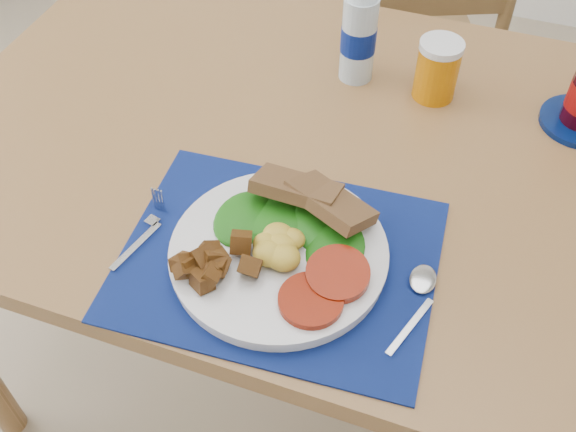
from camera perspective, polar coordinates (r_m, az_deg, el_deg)
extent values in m
cube|color=brown|center=(1.16, 4.07, 5.21)|extent=(1.40, 0.90, 0.04)
cylinder|color=brown|center=(1.89, -12.09, 8.89)|extent=(0.06, 0.06, 0.71)
cube|color=brown|center=(1.99, 10.45, 13.13)|extent=(0.51, 0.50, 0.04)
cylinder|color=brown|center=(2.27, 13.15, 11.07)|extent=(0.03, 0.03, 0.38)
cylinder|color=brown|center=(2.20, 4.67, 11.02)|extent=(0.03, 0.03, 0.38)
cylinder|color=brown|center=(2.04, 14.99, 5.70)|extent=(0.03, 0.03, 0.38)
cylinder|color=brown|center=(1.97, 5.71, 5.48)|extent=(0.03, 0.03, 0.38)
cube|color=black|center=(0.98, -0.78, -3.67)|extent=(0.47, 0.38, 0.00)
cylinder|color=silver|center=(0.97, -0.79, -3.24)|extent=(0.31, 0.31, 0.02)
ellipsoid|color=gold|center=(0.94, -0.61, -2.53)|extent=(0.08, 0.07, 0.04)
cylinder|color=#9C1E05|center=(0.91, 3.11, -6.11)|extent=(0.09, 0.09, 0.01)
ellipsoid|color=#0B3E07|center=(0.98, 0.69, -0.85)|extent=(0.17, 0.10, 0.02)
cube|color=brown|center=(0.99, 2.16, 1.79)|extent=(0.14, 0.10, 0.04)
cube|color=#B2B5BA|center=(1.01, -12.75, -2.51)|extent=(0.03, 0.10, 0.00)
cube|color=#B2B5BA|center=(1.05, -10.98, 0.27)|extent=(0.03, 0.06, 0.00)
cube|color=#B2B5BA|center=(0.92, 10.28, -9.21)|extent=(0.05, 0.11, 0.00)
ellipsoid|color=#B2B5BA|center=(0.97, 11.33, -5.33)|extent=(0.04, 0.05, 0.00)
cylinder|color=#ADBFCC|center=(1.26, 5.99, 14.69)|extent=(0.06, 0.06, 0.16)
cylinder|color=navy|center=(1.26, 5.99, 14.69)|extent=(0.06, 0.06, 0.05)
cylinder|color=#C26C05|center=(1.25, 12.49, 11.88)|extent=(0.08, 0.08, 0.11)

